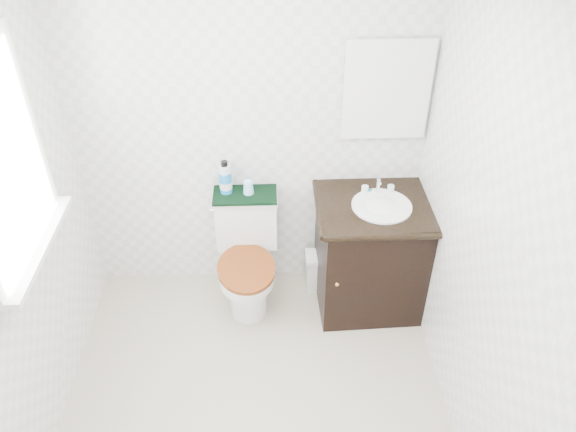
{
  "coord_description": "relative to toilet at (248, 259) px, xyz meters",
  "views": [
    {
      "loc": [
        0.11,
        -1.9,
        2.82
      ],
      "look_at": [
        0.21,
        0.75,
        0.86
      ],
      "focal_mm": 35.0,
      "sensor_mm": 36.0,
      "label": 1
    }
  ],
  "objects": [
    {
      "name": "wall_right",
      "position": [
        1.15,
        -0.97,
        0.86
      ],
      "size": [
        0.0,
        2.4,
        2.4
      ],
      "primitive_type": "plane",
      "rotation": [
        1.57,
        0.0,
        -1.57
      ],
      "color": "silver",
      "rests_on": "ground"
    },
    {
      "name": "towel",
      "position": [
        0.0,
        0.12,
        0.44
      ],
      "size": [
        0.41,
        0.22,
        0.02
      ],
      "primitive_type": "cube",
      "color": "black",
      "rests_on": "toilet"
    },
    {
      "name": "trash_bin",
      "position": [
        0.5,
        0.08,
        -0.19
      ],
      "size": [
        0.2,
        0.16,
        0.29
      ],
      "color": "white",
      "rests_on": "floor"
    },
    {
      "name": "floor",
      "position": [
        0.05,
        -0.97,
        -0.34
      ],
      "size": [
        2.4,
        2.4,
        0.0
      ],
      "primitive_type": "plane",
      "color": "#BCB298",
      "rests_on": "ground"
    },
    {
      "name": "mouthwash_bottle",
      "position": [
        -0.12,
        0.15,
        0.55
      ],
      "size": [
        0.08,
        0.08,
        0.23
      ],
      "color": "#1677C1",
      "rests_on": "towel"
    },
    {
      "name": "wall_back",
      "position": [
        0.05,
        0.23,
        0.86
      ],
      "size": [
        2.4,
        0.0,
        2.4
      ],
      "primitive_type": "plane",
      "rotation": [
        1.57,
        0.0,
        0.0
      ],
      "color": "silver",
      "rests_on": "ground"
    },
    {
      "name": "cup",
      "position": [
        0.02,
        0.13,
        0.49
      ],
      "size": [
        0.07,
        0.07,
        0.09
      ],
      "primitive_type": "cone",
      "color": "#99DCFB",
      "rests_on": "towel"
    },
    {
      "name": "toilet",
      "position": [
        0.0,
        0.0,
        0.0
      ],
      "size": [
        0.42,
        0.63,
        0.77
      ],
      "color": "white",
      "rests_on": "floor"
    },
    {
      "name": "mirror",
      "position": [
        0.87,
        0.21,
        1.11
      ],
      "size": [
        0.5,
        0.02,
        0.6
      ],
      "primitive_type": "cube",
      "color": "silver",
      "rests_on": "wall_back"
    },
    {
      "name": "vanity",
      "position": [
        0.82,
        -0.07,
        0.09
      ],
      "size": [
        0.73,
        0.63,
        0.92
      ],
      "color": "black",
      "rests_on": "floor"
    },
    {
      "name": "soap_bar",
      "position": [
        0.78,
        0.08,
        0.49
      ],
      "size": [
        0.07,
        0.05,
        0.02
      ],
      "primitive_type": "ellipsoid",
      "color": "#165D6C",
      "rests_on": "vanity"
    }
  ]
}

